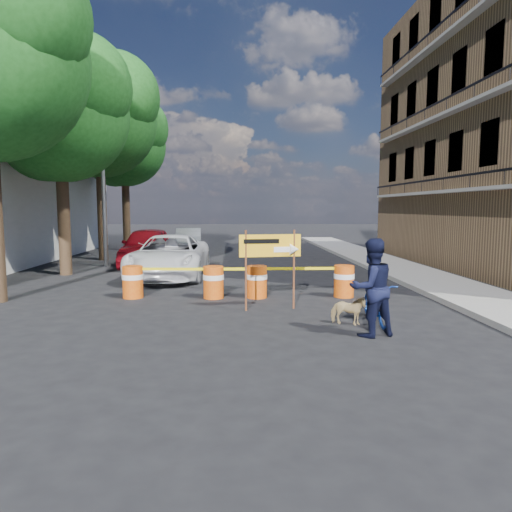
{
  "coord_description": "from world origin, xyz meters",
  "views": [
    {
      "loc": [
        -0.48,
        -10.39,
        2.52
      ],
      "look_at": [
        0.09,
        1.1,
        1.3
      ],
      "focal_mm": 32.0,
      "sensor_mm": 36.0,
      "label": 1
    }
  ],
  "objects": [
    {
      "name": "ground",
      "position": [
        0.0,
        0.0,
        0.0
      ],
      "size": [
        120.0,
        120.0,
        0.0
      ],
      "primitive_type": "plane",
      "color": "black",
      "rests_on": "ground"
    },
    {
      "name": "sidewalk_east",
      "position": [
        6.2,
        6.0,
        0.07
      ],
      "size": [
        2.4,
        40.0,
        0.15
      ],
      "primitive_type": "cube",
      "color": "gray",
      "rests_on": "ground"
    },
    {
      "name": "tree_mid_a",
      "position": [
        -6.74,
        7.0,
        6.01
      ],
      "size": [
        5.25,
        5.0,
        8.68
      ],
      "color": "#332316",
      "rests_on": "ground"
    },
    {
      "name": "tree_mid_b",
      "position": [
        -6.73,
        12.0,
        6.71
      ],
      "size": [
        5.67,
        5.4,
        9.62
      ],
      "color": "#332316",
      "rests_on": "ground"
    },
    {
      "name": "tree_far",
      "position": [
        -6.74,
        17.0,
        6.22
      ],
      "size": [
        5.04,
        4.8,
        8.84
      ],
      "color": "#332316",
      "rests_on": "ground"
    },
    {
      "name": "streetlamp",
      "position": [
        -5.93,
        9.5,
        4.38
      ],
      "size": [
        1.25,
        0.18,
        8.0
      ],
      "color": "gray",
      "rests_on": "ground"
    },
    {
      "name": "barrel_far_left",
      "position": [
        -3.3,
        2.38,
        0.47
      ],
      "size": [
        0.58,
        0.58,
        0.9
      ],
      "color": "#D4400C",
      "rests_on": "ground"
    },
    {
      "name": "barrel_mid_left",
      "position": [
        -1.04,
        2.22,
        0.47
      ],
      "size": [
        0.58,
        0.58,
        0.9
      ],
      "color": "#D4400C",
      "rests_on": "ground"
    },
    {
      "name": "barrel_mid_right",
      "position": [
        0.18,
        2.23,
        0.47
      ],
      "size": [
        0.58,
        0.58,
        0.9
      ],
      "color": "#D4400C",
      "rests_on": "ground"
    },
    {
      "name": "barrel_far_right",
      "position": [
        2.64,
        2.21,
        0.47
      ],
      "size": [
        0.58,
        0.58,
        0.9
      ],
      "color": "#D4400C",
      "rests_on": "ground"
    },
    {
      "name": "detour_sign",
      "position": [
        0.63,
        0.72,
        1.46
      ],
      "size": [
        1.53,
        0.34,
        1.98
      ],
      "rotation": [
        0.0,
        0.0,
        0.14
      ],
      "color": "#592D19",
      "rests_on": "ground"
    },
    {
      "name": "pedestrian",
      "position": [
        2.22,
        -1.72,
        0.97
      ],
      "size": [
        1.12,
        0.98,
        1.93
      ],
      "primitive_type": "imported",
      "rotation": [
        0.0,
        0.0,
        3.45
      ],
      "color": "black",
      "rests_on": "ground"
    },
    {
      "name": "bicycle",
      "position": [
        2.65,
        -0.7,
        0.86
      ],
      "size": [
        0.61,
        0.91,
        1.72
      ],
      "primitive_type": "imported",
      "rotation": [
        0.0,
        0.0,
        -0.01
      ],
      "color": "#153EB1",
      "rests_on": "ground"
    },
    {
      "name": "dog",
      "position": [
        1.98,
        -0.87,
        0.32
      ],
      "size": [
        0.82,
        0.58,
        0.64
      ],
      "primitive_type": "imported",
      "rotation": [
        0.0,
        0.0,
        1.23
      ],
      "color": "tan",
      "rests_on": "ground"
    },
    {
      "name": "suv_white",
      "position": [
        -2.8,
        6.26,
        0.76
      ],
      "size": [
        2.67,
        5.55,
        1.52
      ],
      "primitive_type": "imported",
      "rotation": [
        0.0,
        0.0,
        -0.03
      ],
      "color": "white",
      "rests_on": "ground"
    },
    {
      "name": "sedan_red",
      "position": [
        -4.24,
        9.74,
        0.84
      ],
      "size": [
        2.08,
        4.95,
        1.67
      ],
      "primitive_type": "imported",
      "rotation": [
        0.0,
        0.0,
        0.02
      ],
      "color": "maroon",
      "rests_on": "ground"
    },
    {
      "name": "sedan_silver",
      "position": [
        -3.07,
        16.08,
        0.67
      ],
      "size": [
        1.68,
        4.15,
        1.34
      ],
      "primitive_type": "imported",
      "rotation": [
        0.0,
        0.0,
        0.06
      ],
      "color": "silver",
      "rests_on": "ground"
    }
  ]
}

